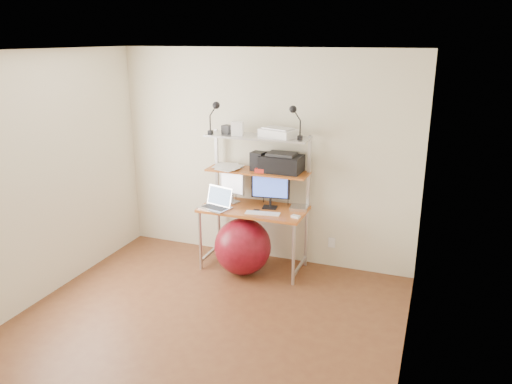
{
  "coord_description": "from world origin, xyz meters",
  "views": [
    {
      "loc": [
        1.9,
        -3.59,
        2.61
      ],
      "look_at": [
        0.14,
        1.15,
        1.03
      ],
      "focal_mm": 35.0,
      "sensor_mm": 36.0,
      "label": 1
    }
  ],
  "objects_px": {
    "exercise_ball": "(243,246)",
    "monitor_black": "(270,189)",
    "monitor_silver": "(232,185)",
    "laptop": "(217,203)",
    "printer": "(282,163)"
  },
  "relations": [
    {
      "from": "laptop",
      "to": "exercise_ball",
      "type": "height_order",
      "value": "laptop"
    },
    {
      "from": "monitor_silver",
      "to": "exercise_ball",
      "type": "bearing_deg",
      "value": -31.69
    },
    {
      "from": "printer",
      "to": "monitor_black",
      "type": "bearing_deg",
      "value": -135.31
    },
    {
      "from": "printer",
      "to": "exercise_ball",
      "type": "xyz_separation_m",
      "value": [
        -0.34,
        -0.35,
        -0.93
      ]
    },
    {
      "from": "monitor_silver",
      "to": "monitor_black",
      "type": "distance_m",
      "value": 0.49
    },
    {
      "from": "printer",
      "to": "exercise_ball",
      "type": "relative_size",
      "value": 0.72
    },
    {
      "from": "laptop",
      "to": "printer",
      "type": "xyz_separation_m",
      "value": [
        0.66,
        0.31,
        0.46
      ]
    },
    {
      "from": "printer",
      "to": "monitor_silver",
      "type": "bearing_deg",
      "value": -173.76
    },
    {
      "from": "monitor_silver",
      "to": "laptop",
      "type": "height_order",
      "value": "monitor_silver"
    },
    {
      "from": "laptop",
      "to": "monitor_black",
      "type": "bearing_deg",
      "value": 36.15
    },
    {
      "from": "monitor_silver",
      "to": "exercise_ball",
      "type": "xyz_separation_m",
      "value": [
        0.25,
        -0.3,
        -0.63
      ]
    },
    {
      "from": "monitor_silver",
      "to": "exercise_ball",
      "type": "relative_size",
      "value": 0.61
    },
    {
      "from": "exercise_ball",
      "to": "monitor_black",
      "type": "bearing_deg",
      "value": 47.11
    },
    {
      "from": "monitor_black",
      "to": "printer",
      "type": "relative_size",
      "value": 0.95
    },
    {
      "from": "monitor_black",
      "to": "printer",
      "type": "xyz_separation_m",
      "value": [
        0.1,
        0.09,
        0.29
      ]
    }
  ]
}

